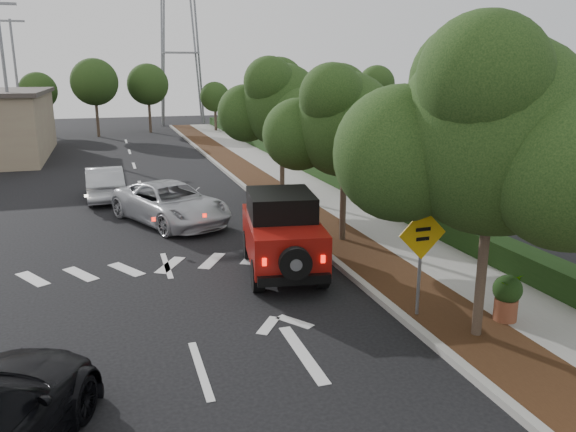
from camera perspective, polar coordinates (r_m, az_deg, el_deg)
name	(u,v)px	position (r m, az deg, el deg)	size (l,w,h in m)	color
ground	(201,370)	(10.87, -8.87, -15.18)	(120.00, 120.00, 0.00)	black
curb	(266,205)	(22.79, -2.25, 1.16)	(0.20, 70.00, 0.15)	#9E9B93
planting_strip	(289,203)	(23.07, 0.15, 1.30)	(1.80, 70.00, 0.12)	black
sidewalk	(332,200)	(23.71, 4.52, 1.62)	(2.00, 70.00, 0.12)	gray
hedge	(363,190)	(24.19, 7.61, 2.62)	(0.80, 70.00, 0.80)	black
transmission_tower	(183,125)	(58.08, -10.58, 9.06)	(7.00, 4.00, 28.00)	slate
street_tree_near	(475,339)	(12.45, 18.51, -11.75)	(3.80, 3.80, 5.92)	black
street_tree_mid	(342,243)	(18.11, 5.50, -2.70)	(3.20, 3.20, 5.32)	black
street_tree_far	(282,200)	(24.01, -0.59, 1.69)	(3.40, 3.40, 5.62)	black
light_pole_a	(16,166)	(36.15, -25.89, 4.60)	(2.00, 0.22, 9.00)	slate
light_pole_b	(24,142)	(48.07, -25.23, 6.82)	(2.00, 0.22, 9.00)	slate
red_jeep	(281,231)	(15.34, -0.68, -1.56)	(2.44, 4.38, 2.16)	black
silver_suv_ahead	(171,203)	(20.62, -11.85, 1.29)	(2.42, 5.24, 1.46)	#B9BBC1
silver_sedan_oncoming	(105,183)	(25.21, -18.11, 3.22)	(1.49, 4.27, 1.41)	#AFB1B7
speed_hump_sign	(421,247)	(12.39, 13.39, -3.11)	(1.14, 0.10, 2.43)	slate
terracotta_planter	(507,293)	(13.02, 21.37, -7.33)	(0.62, 0.62, 1.08)	brown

